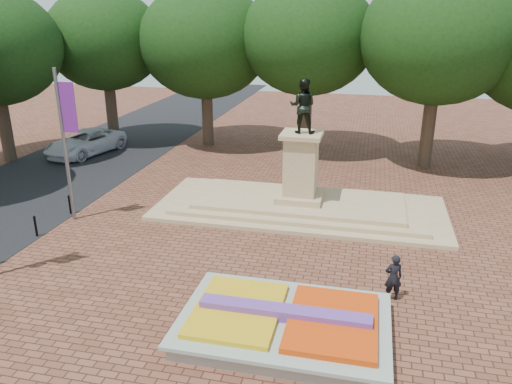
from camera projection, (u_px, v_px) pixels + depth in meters
The scene contains 6 objects.
ground at pixel (265, 295), 17.27m from camera, with size 90.00×90.00×0.00m, color brown.
flower_bed at pixel (285, 323), 15.09m from camera, with size 6.30×4.30×0.91m.
monument at pixel (300, 193), 24.28m from camera, with size 14.00×6.00×6.40m.
tree_row_back at pixel (363, 55), 30.94m from camera, with size 44.80×8.80×10.43m.
van at pixel (85, 142), 33.89m from camera, with size 2.70×5.85×1.63m, color silver.
pedestrian at pixel (393, 277), 16.77m from camera, with size 0.61×0.40×1.67m, color black.
Camera 1 is at (3.08, -14.67, 9.30)m, focal length 35.00 mm.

